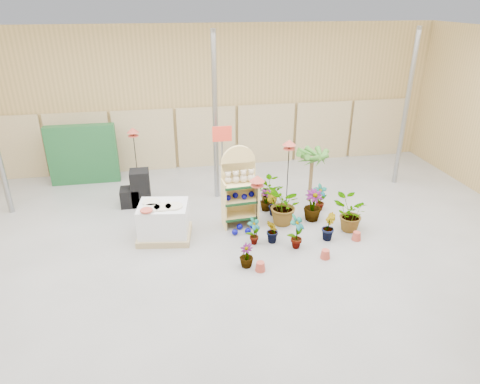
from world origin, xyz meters
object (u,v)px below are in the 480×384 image
object	(u,v)px
pallet_stack	(164,221)
bird_table_front	(257,181)
display_shelf	(239,189)
potted_plant_2	(284,206)

from	to	relation	value
pallet_stack	bird_table_front	bearing A→B (deg)	-4.03
pallet_stack	display_shelf	bearing A→B (deg)	21.05
display_shelf	potted_plant_2	xyz separation A→B (m)	(1.08, -0.29, -0.40)
pallet_stack	bird_table_front	size ratio (longest dim) A/B	0.83
bird_table_front	potted_plant_2	distance (m)	1.42
bird_table_front	potted_plant_2	xyz separation A→B (m)	(0.83, 0.59, -0.99)
pallet_stack	bird_table_front	distance (m)	2.42
bird_table_front	potted_plant_2	bearing A→B (deg)	35.41
pallet_stack	potted_plant_2	size ratio (longest dim) A/B	1.30
pallet_stack	potted_plant_2	xyz separation A→B (m)	(2.95, 0.12, 0.09)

